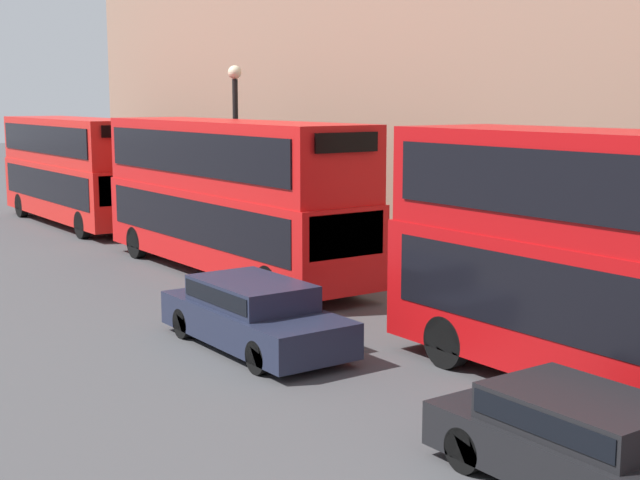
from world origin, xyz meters
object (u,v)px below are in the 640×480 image
object	(u,v)px
car_hatchback	(254,312)
pedestrian	(495,279)
car_dark_sedan	(585,441)
bus_second_in_queue	(229,191)
bus_third_in_queue	(75,166)

from	to	relation	value
car_hatchback	pedestrian	world-z (taller)	pedestrian
car_hatchback	pedestrian	size ratio (longest dim) A/B	2.71
car_dark_sedan	pedestrian	bearing A→B (deg)	50.56
bus_second_in_queue	bus_third_in_queue	bearing A→B (deg)	90.00
bus_second_in_queue	bus_third_in_queue	size ratio (longest dim) A/B	1.08
bus_second_in_queue	car_dark_sedan	bearing A→B (deg)	-102.61
car_dark_sedan	car_hatchback	xyz separation A→B (m)	(-0.00, 8.22, 0.05)
car_dark_sedan	car_hatchback	size ratio (longest dim) A/B	0.89
bus_second_in_queue	pedestrian	size ratio (longest dim) A/B	6.38
car_dark_sedan	car_hatchback	distance (m)	8.22
bus_third_in_queue	car_dark_sedan	world-z (taller)	bus_third_in_queue
bus_second_in_queue	car_dark_sedan	distance (m)	15.67
bus_third_in_queue	car_dark_sedan	distance (m)	27.85
bus_second_in_queue	bus_third_in_queue	xyz separation A→B (m)	(0.00, 12.40, -0.08)
bus_second_in_queue	pedestrian	bearing A→B (deg)	-70.41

